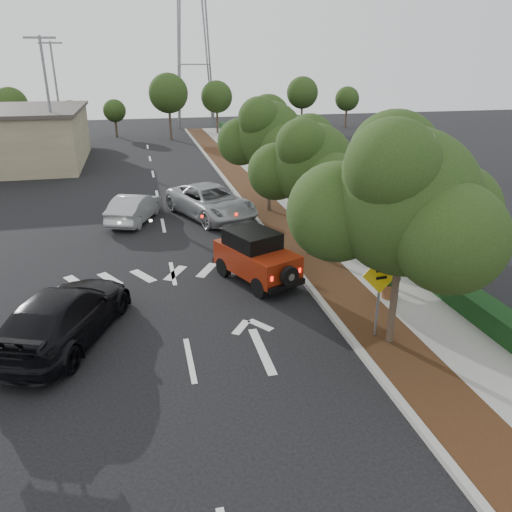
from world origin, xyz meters
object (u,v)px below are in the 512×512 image
object	(u,v)px
silver_suv_ahead	(211,202)
red_jeep	(254,256)
black_suv_oncoming	(64,315)
speed_hump_sign	(380,284)

from	to	relation	value
silver_suv_ahead	red_jeep	bearing A→B (deg)	-109.55
silver_suv_ahead	black_suv_oncoming	bearing A→B (deg)	-140.05
black_suv_oncoming	speed_hump_sign	distance (m)	8.95
silver_suv_ahead	black_suv_oncoming	xyz separation A→B (m)	(-5.84, -10.98, -0.02)
black_suv_oncoming	silver_suv_ahead	bearing A→B (deg)	-96.32
red_jeep	speed_hump_sign	size ratio (longest dim) A/B	1.50
red_jeep	black_suv_oncoming	distance (m)	6.82
red_jeep	black_suv_oncoming	world-z (taller)	red_jeep
red_jeep	silver_suv_ahead	bearing A→B (deg)	69.24
silver_suv_ahead	black_suv_oncoming	distance (m)	12.44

